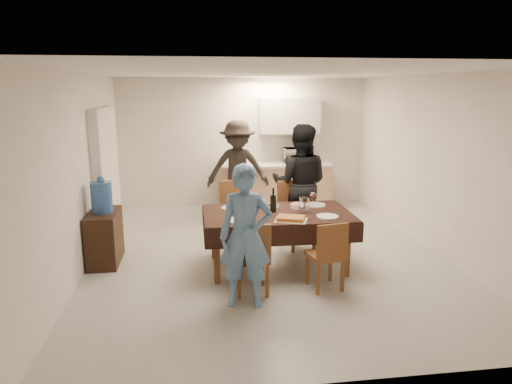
# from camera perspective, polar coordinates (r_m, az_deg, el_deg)

# --- Properties ---
(floor) EXTENTS (5.00, 6.00, 0.02)m
(floor) POSITION_cam_1_polar(r_m,az_deg,el_deg) (6.74, 1.37, -7.91)
(floor) COLOR #A8A8A4
(floor) RESTS_ON ground
(ceiling) EXTENTS (5.00, 6.00, 0.02)m
(ceiling) POSITION_cam_1_polar(r_m,az_deg,el_deg) (6.31, 1.50, 14.75)
(ceiling) COLOR white
(ceiling) RESTS_ON wall_back
(wall_back) EXTENTS (5.00, 0.02, 2.60)m
(wall_back) POSITION_cam_1_polar(r_m,az_deg,el_deg) (9.34, -1.54, 6.15)
(wall_back) COLOR silver
(wall_back) RESTS_ON floor
(wall_front) EXTENTS (5.00, 0.02, 2.60)m
(wall_front) POSITION_cam_1_polar(r_m,az_deg,el_deg) (3.55, 9.25, -5.23)
(wall_front) COLOR silver
(wall_front) RESTS_ON floor
(wall_left) EXTENTS (0.02, 6.00, 2.60)m
(wall_left) POSITION_cam_1_polar(r_m,az_deg,el_deg) (6.49, -20.94, 2.32)
(wall_left) COLOR silver
(wall_left) RESTS_ON floor
(wall_right) EXTENTS (0.02, 6.00, 2.60)m
(wall_right) POSITION_cam_1_polar(r_m,az_deg,el_deg) (7.23, 21.42, 3.29)
(wall_right) COLOR silver
(wall_right) RESTS_ON floor
(stub_partition) EXTENTS (0.15, 1.40, 2.10)m
(stub_partition) POSITION_cam_1_polar(r_m,az_deg,el_deg) (7.67, -18.26, 2.14)
(stub_partition) COLOR silver
(stub_partition) RESTS_ON floor
(kitchen_base_cabinet) EXTENTS (2.20, 0.60, 0.86)m
(kitchen_base_cabinet) POSITION_cam_1_polar(r_m,az_deg,el_deg) (9.26, 2.41, 0.62)
(kitchen_base_cabinet) COLOR tan
(kitchen_base_cabinet) RESTS_ON floor
(kitchen_worktop) EXTENTS (2.24, 0.64, 0.05)m
(kitchen_worktop) POSITION_cam_1_polar(r_m,az_deg,el_deg) (9.17, 2.43, 3.40)
(kitchen_worktop) COLOR #B9B9B4
(kitchen_worktop) RESTS_ON kitchen_base_cabinet
(upper_cabinet) EXTENTS (1.20, 0.34, 0.70)m
(upper_cabinet) POSITION_cam_1_polar(r_m,az_deg,el_deg) (9.26, 4.19, 9.48)
(upper_cabinet) COLOR silver
(upper_cabinet) RESTS_ON wall_back
(dining_table) EXTENTS (1.96, 1.15, 0.77)m
(dining_table) POSITION_cam_1_polar(r_m,az_deg,el_deg) (6.11, 2.70, -2.91)
(dining_table) COLOR black
(dining_table) RESTS_ON floor
(chair_near_left) EXTENTS (0.41, 0.41, 0.48)m
(chair_near_left) POSITION_cam_1_polar(r_m,az_deg,el_deg) (5.32, -0.48, -7.42)
(chair_near_left) COLOR brown
(chair_near_left) RESTS_ON floor
(chair_near_right) EXTENTS (0.45, 0.46, 0.47)m
(chair_near_right) POSITION_cam_1_polar(r_m,az_deg,el_deg) (5.51, 8.91, -7.07)
(chair_near_right) COLOR brown
(chair_near_right) RESTS_ON floor
(chair_far_left) EXTENTS (0.55, 0.55, 0.56)m
(chair_far_left) POSITION_cam_1_polar(r_m,az_deg,el_deg) (6.70, -2.12, -2.37)
(chair_far_left) COLOR brown
(chair_far_left) RESTS_ON floor
(chair_far_right) EXTENTS (0.59, 0.60, 0.55)m
(chair_far_right) POSITION_cam_1_polar(r_m,az_deg,el_deg) (6.85, 5.40, -2.19)
(chair_far_right) COLOR brown
(chair_far_right) RESTS_ON floor
(console) EXTENTS (0.39, 0.79, 0.73)m
(console) POSITION_cam_1_polar(r_m,az_deg,el_deg) (6.70, -18.39, -5.42)
(console) COLOR black
(console) RESTS_ON floor
(water_jug) EXTENTS (0.28, 0.28, 0.42)m
(water_jug) POSITION_cam_1_polar(r_m,az_deg,el_deg) (6.55, -18.74, -0.62)
(water_jug) COLOR #3669B6
(water_jug) RESTS_ON console
(wine_bottle) EXTENTS (0.08, 0.08, 0.33)m
(wine_bottle) POSITION_cam_1_polar(r_m,az_deg,el_deg) (6.10, 2.17, -0.99)
(wine_bottle) COLOR black
(wine_bottle) RESTS_ON dining_table
(water_pitcher) EXTENTS (0.14, 0.14, 0.21)m
(water_pitcher) POSITION_cam_1_polar(r_m,az_deg,el_deg) (6.10, 6.03, -1.64)
(water_pitcher) COLOR white
(water_pitcher) RESTS_ON dining_table
(savoury_tart) EXTENTS (0.47, 0.41, 0.05)m
(savoury_tart) POSITION_cam_1_polar(r_m,az_deg,el_deg) (5.76, 4.37, -3.31)
(savoury_tart) COLOR #AE7033
(savoury_tart) RESTS_ON dining_table
(salad_bowl) EXTENTS (0.17, 0.17, 0.06)m
(salad_bowl) POSITION_cam_1_polar(r_m,az_deg,el_deg) (6.33, 5.08, -1.77)
(salad_bowl) COLOR white
(salad_bowl) RESTS_ON dining_table
(mushroom_dish) EXTENTS (0.22, 0.22, 0.04)m
(mushroom_dish) POSITION_cam_1_polar(r_m,az_deg,el_deg) (6.36, 1.80, -1.77)
(mushroom_dish) COLOR white
(mushroom_dish) RESTS_ON dining_table
(wine_glass_a) EXTENTS (0.08, 0.08, 0.18)m
(wine_glass_a) POSITION_cam_1_polar(r_m,az_deg,el_deg) (5.77, -2.22, -2.60)
(wine_glass_a) COLOR white
(wine_glass_a) RESTS_ON dining_table
(wine_glass_b) EXTENTS (0.09, 0.09, 0.21)m
(wine_glass_b) POSITION_cam_1_polar(r_m,az_deg,el_deg) (6.43, 7.13, -0.91)
(wine_glass_b) COLOR white
(wine_glass_b) RESTS_ON dining_table
(wine_glass_c) EXTENTS (0.09, 0.09, 0.21)m
(wine_glass_c) POSITION_cam_1_polar(r_m,az_deg,el_deg) (6.33, 0.44, -1.03)
(wine_glass_c) COLOR white
(wine_glass_c) RESTS_ON dining_table
(plate_near_left) EXTENTS (0.25, 0.25, 0.01)m
(plate_near_left) POSITION_cam_1_polar(r_m,az_deg,el_deg) (5.74, -2.66, -3.53)
(plate_near_left) COLOR white
(plate_near_left) RESTS_ON dining_table
(plate_near_right) EXTENTS (0.29, 0.29, 0.02)m
(plate_near_right) POSITION_cam_1_polar(r_m,az_deg,el_deg) (5.96, 8.92, -3.04)
(plate_near_right) COLOR white
(plate_near_right) RESTS_ON dining_table
(plate_far_left) EXTENTS (0.26, 0.26, 0.01)m
(plate_far_left) POSITION_cam_1_polar(r_m,az_deg,el_deg) (6.31, -3.16, -2.00)
(plate_far_left) COLOR white
(plate_far_left) RESTS_ON dining_table
(plate_far_right) EXTENTS (0.29, 0.29, 0.02)m
(plate_far_right) POSITION_cam_1_polar(r_m,az_deg,el_deg) (6.52, 7.42, -1.61)
(plate_far_right) COLOR white
(plate_far_right) RESTS_ON dining_table
(microwave) EXTENTS (0.55, 0.37, 0.31)m
(microwave) POSITION_cam_1_polar(r_m,az_deg,el_deg) (9.24, 5.26, 4.54)
(microwave) COLOR silver
(microwave) RESTS_ON kitchen_worktop
(person_near) EXTENTS (0.64, 0.48, 1.60)m
(person_near) POSITION_cam_1_polar(r_m,az_deg,el_deg) (5.02, -1.31, -5.60)
(person_near) COLOR #5781AE
(person_near) RESTS_ON floor
(person_far) EXTENTS (1.08, 0.96, 1.86)m
(person_far) POSITION_cam_1_polar(r_m,az_deg,el_deg) (7.18, 5.51, 1.06)
(person_far) COLOR black
(person_far) RESTS_ON floor
(person_kitchen) EXTENTS (1.17, 0.67, 1.81)m
(person_kitchen) POSITION_cam_1_polar(r_m,az_deg,el_deg) (8.62, -2.28, 2.93)
(person_kitchen) COLOR black
(person_kitchen) RESTS_ON floor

